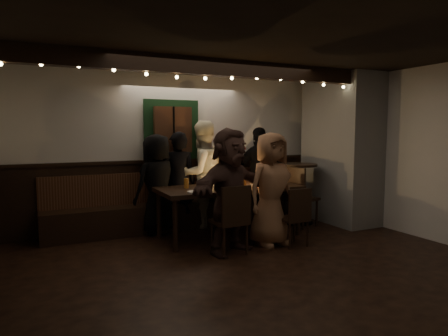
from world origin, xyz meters
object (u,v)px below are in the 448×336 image
chair_end (298,193)px  person_f (230,191)px  dining_table (230,191)px  person_e (260,175)px  chair_near_right (296,214)px  person_c (202,174)px  person_a (157,184)px  person_g (271,189)px  person_d (230,181)px  chair_near_left (233,216)px  high_top (298,186)px  person_b (178,181)px

chair_end → person_f: bearing=-155.4°
dining_table → person_e: 1.18m
chair_near_right → person_c: 1.88m
person_a → person_g: (1.28, -1.33, 0.02)m
person_d → chair_near_left: bearing=64.4°
person_e → person_f: size_ratio=1.01×
person_f → person_g: person_f is taller
chair_end → person_c: person_c is taller
chair_near_left → person_f: person_f is taller
chair_end → person_f: 1.84m
dining_table → chair_near_right: (0.60, -0.89, -0.24)m
chair_near_right → person_e: size_ratio=0.49×
chair_end → person_e: bearing=119.6°
chair_near_right → chair_end: (0.72, 0.94, 0.11)m
chair_end → person_c: (-1.45, 0.73, 0.32)m
person_c → person_a: bearing=-1.7°
high_top → person_f: bearing=-151.3°
chair_end → high_top: high_top is taller
chair_near_left → person_f: 0.35m
chair_end → person_d: 1.17m
chair_near_left → high_top: high_top is taller
person_c → chair_near_left: bearing=72.7°
dining_table → chair_near_left: (-0.38, -0.85, -0.19)m
dining_table → person_d: person_d is taller
person_d → high_top: bearing=162.1°
chair_near_right → person_g: person_g is taller
chair_near_left → chair_near_right: (0.97, -0.04, -0.05)m
chair_end → person_f: person_f is taller
person_e → chair_near_right: bearing=90.6°
person_a → person_f: person_f is taller
dining_table → person_g: person_g is taller
high_top → person_e: size_ratio=0.62×
person_c → person_e: 1.09m
chair_near_left → person_g: (0.71, 0.20, 0.28)m
dining_table → person_f: bearing=-115.9°
chair_end → person_g: person_g is taller
person_b → person_f: 1.48m
dining_table → chair_near_left: size_ratio=2.35×
person_e → person_g: (-0.62, -1.33, -0.04)m
chair_near_left → person_g: bearing=15.7°
person_d → person_f: (-0.68, -1.37, 0.07)m
person_e → person_a: bearing=13.4°
person_d → person_e: (0.62, 0.02, 0.08)m
person_a → person_e: size_ratio=0.93×
person_b → person_c: 0.44m
dining_table → person_g: (0.33, -0.65, 0.09)m
chair_near_left → person_f: bearing=77.0°
person_c → high_top: bearing=154.5°
person_a → chair_near_left: bearing=89.3°
chair_near_left → person_f: (0.03, 0.14, 0.32)m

